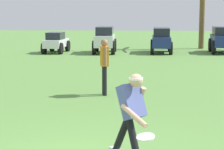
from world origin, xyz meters
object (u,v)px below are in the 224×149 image
at_px(parked_car_slot_d, 222,39).
at_px(frisbee_thrower, 131,112).
at_px(frisbee_in_flight, 146,137).
at_px(parked_car_slot_a, 56,42).
at_px(teammate_near_sideline, 104,62).
at_px(parked_car_slot_c, 161,39).
at_px(parked_car_slot_b, 105,39).

bearing_deg(parked_car_slot_d, frisbee_thrower, -104.46).
relative_size(frisbee_in_flight, parked_car_slot_d, 0.16).
bearing_deg(parked_car_slot_a, frisbee_thrower, -74.82).
xyz_separation_m(teammate_near_sideline, parked_car_slot_a, (-3.62, 11.33, -0.38)).
relative_size(frisbee_thrower, parked_car_slot_c, 0.58).
bearing_deg(parked_car_slot_d, parked_car_slot_a, -177.02).
height_order(frisbee_thrower, teammate_near_sideline, teammate_near_sideline).
xyz_separation_m(frisbee_thrower, parked_car_slot_d, (4.39, 17.04, -0.05)).
height_order(frisbee_in_flight, parked_car_slot_c, parked_car_slot_c).
distance_m(parked_car_slot_a, parked_car_slot_c, 5.68).
distance_m(teammate_near_sideline, parked_car_slot_c, 11.82).
relative_size(frisbee_thrower, parked_car_slot_b, 0.60).
relative_size(teammate_near_sideline, parked_car_slot_a, 0.69).
bearing_deg(frisbee_in_flight, frisbee_thrower, 111.41).
bearing_deg(parked_car_slot_b, teammate_near_sideline, -85.10).
bearing_deg(parked_car_slot_a, frisbee_in_flight, -74.61).
bearing_deg(teammate_near_sideline, parked_car_slot_d, 65.92).
bearing_deg(teammate_near_sideline, frisbee_thrower, -80.48).
xyz_separation_m(frisbee_in_flight, teammate_near_sideline, (-1.10, 5.81, 0.37)).
distance_m(parked_car_slot_c, parked_car_slot_d, 3.22).
distance_m(frisbee_in_flight, parked_car_slot_c, 17.48).
xyz_separation_m(parked_car_slot_a, parked_car_slot_d, (8.89, 0.46, 0.18)).
bearing_deg(parked_car_slot_a, teammate_near_sideline, -72.30).
bearing_deg(parked_car_slot_b, frisbee_thrower, -83.63).
distance_m(teammate_near_sideline, parked_car_slot_d, 12.92).
bearing_deg(frisbee_in_flight, parked_car_slot_c, 86.88).
xyz_separation_m(frisbee_thrower, frisbee_in_flight, (0.22, -0.57, -0.23)).
height_order(frisbee_in_flight, parked_car_slot_b, parked_car_slot_b).
height_order(teammate_near_sideline, parked_car_slot_c, teammate_near_sideline).
relative_size(frisbee_thrower, parked_car_slot_d, 0.59).
bearing_deg(parked_car_slot_c, teammate_near_sideline, -100.01).
xyz_separation_m(parked_car_slot_b, parked_car_slot_c, (3.03, 0.29, -0.02)).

